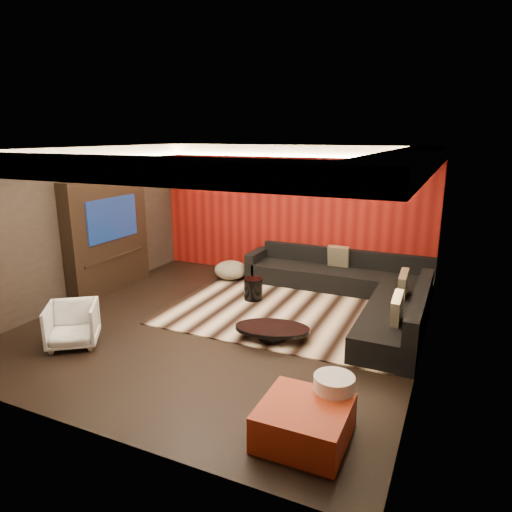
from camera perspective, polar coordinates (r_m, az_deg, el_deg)
The scene contains 26 objects.
floor at distance 7.51m, azimuth -4.03°, elevation -8.68°, with size 6.00×6.00×0.02m, color black.
ceiling at distance 6.88m, azimuth -4.47°, elevation 13.37°, with size 6.00×6.00×0.02m, color silver.
wall_back at distance 9.76m, azimuth 4.30°, elevation 5.51°, with size 6.00×0.02×2.80m, color black.
wall_left at distance 8.88m, azimuth -21.58°, elevation 3.56°, with size 0.02×6.00×2.80m, color black.
wall_right at distance 6.24m, azimuth 20.81°, elevation -0.86°, with size 0.02×6.00×2.80m, color black.
red_feature_wall at distance 9.72m, azimuth 4.22°, elevation 5.47°, with size 5.98×0.05×2.78m, color #6B0C0A.
soffit_back at distance 9.34m, azimuth 3.78°, elevation 13.06°, with size 6.00×0.60×0.22m, color silver.
soffit_front at distance 4.71m, azimuth -20.77°, elevation 10.29°, with size 6.00×0.60×0.22m, color silver.
soffit_left at distance 8.52m, azimuth -20.93°, elevation 11.95°, with size 0.60×4.80×0.22m, color silver.
soffit_right at distance 6.06m, azimuth 18.99°, elevation 11.28°, with size 0.60×4.80×0.22m, color silver.
cove_back at distance 9.03m, azimuth 2.98°, elevation 12.43°, with size 4.80×0.08×0.04m, color #FFD899.
cove_front at distance 4.96m, azimuth -17.89°, elevation 9.68°, with size 4.80×0.08×0.04m, color #FFD899.
cove_left at distance 8.29m, azimuth -19.18°, elevation 11.42°, with size 0.08×4.80×0.04m, color #FFD899.
cove_right at distance 6.11m, azimuth 15.70°, elevation 10.71°, with size 0.08×4.80×0.04m, color #FFD899.
tv_surround at distance 9.25m, azimuth -18.07°, elevation 2.39°, with size 0.30×2.00×2.20m, color black.
tv_screen at distance 9.08m, azimuth -17.49°, elevation 4.47°, with size 0.04×1.30×0.80m, color black.
tv_shelf at distance 9.23m, azimuth -17.13°, elevation -0.11°, with size 0.04×1.60×0.04m, color black.
rug at distance 8.03m, azimuth 3.96°, elevation -6.91°, with size 4.00×3.00×0.02m, color beige.
coffee_table at distance 6.95m, azimuth 2.05°, elevation -9.55°, with size 1.13×1.13×0.19m, color black.
drum_stool at distance 8.47m, azimuth -0.35°, elevation -4.14°, with size 0.34×0.34×0.40m, color black.
striped_pouf at distance 9.69m, azimuth -3.18°, elevation -1.76°, with size 0.69×0.69×0.38m, color beige.
white_side_table at distance 5.14m, azimuth 9.64°, elevation -17.24°, with size 0.44×0.44×0.54m, color white.
orange_ottoman at distance 4.91m, azimuth 6.03°, elevation -19.97°, with size 0.87×0.87×0.39m, color maroon.
armchair at distance 7.22m, azimuth -21.97°, elevation -7.96°, with size 0.68×0.70×0.64m, color silver.
sectional_sofa at distance 8.50m, azimuth 12.47°, elevation -4.17°, with size 3.65×3.50×0.75m.
throw_pillows at distance 7.95m, azimuth 14.73°, elevation -2.94°, with size 1.75×2.83×0.50m.
Camera 1 is at (3.32, -6.02, 3.00)m, focal length 32.00 mm.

